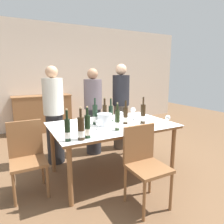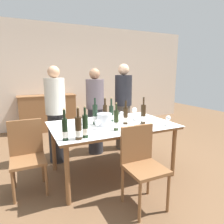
# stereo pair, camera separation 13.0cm
# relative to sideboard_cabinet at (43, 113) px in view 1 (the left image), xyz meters

# --- Properties ---
(ground_plane) EXTENTS (12.00, 12.00, 0.00)m
(ground_plane) POSITION_rel_sideboard_cabinet_xyz_m (0.54, -2.81, -0.47)
(ground_plane) COLOR brown
(back_wall) EXTENTS (8.00, 0.10, 2.80)m
(back_wall) POSITION_rel_sideboard_cabinet_xyz_m (0.54, 0.29, 0.93)
(back_wall) COLOR beige
(back_wall) RESTS_ON ground_plane
(sideboard_cabinet) EXTENTS (1.44, 0.46, 0.94)m
(sideboard_cabinet) POSITION_rel_sideboard_cabinet_xyz_m (0.00, 0.00, 0.00)
(sideboard_cabinet) COLOR brown
(sideboard_cabinet) RESTS_ON ground_plane
(dining_table) EXTENTS (1.76, 1.12, 0.78)m
(dining_table) POSITION_rel_sideboard_cabinet_xyz_m (0.54, -2.81, 0.24)
(dining_table) COLOR brown
(dining_table) RESTS_ON ground_plane
(ice_bucket) EXTENTS (0.22, 0.22, 0.17)m
(ice_bucket) POSITION_rel_sideboard_cabinet_xyz_m (0.41, -2.83, 0.40)
(ice_bucket) COLOR silver
(ice_bucket) RESTS_ON dining_table
(wine_bottle_0) EXTENTS (0.08, 0.08, 0.38)m
(wine_bottle_0) POSITION_rel_sideboard_cabinet_xyz_m (-0.09, -3.27, 0.43)
(wine_bottle_0) COLOR #332314
(wine_bottle_0) RESTS_ON dining_table
(wine_bottle_1) EXTENTS (0.07, 0.07, 0.35)m
(wine_bottle_1) POSITION_rel_sideboard_cabinet_xyz_m (0.72, -2.89, 0.43)
(wine_bottle_1) COLOR #332314
(wine_bottle_1) RESTS_ON dining_table
(wine_bottle_2) EXTENTS (0.07, 0.07, 0.37)m
(wine_bottle_2) POSITION_rel_sideboard_cabinet_xyz_m (-0.00, -3.24, 0.44)
(wine_bottle_2) COLOR black
(wine_bottle_2) RESTS_ON dining_table
(wine_bottle_3) EXTENTS (0.07, 0.07, 0.37)m
(wine_bottle_3) POSITION_rel_sideboard_cabinet_xyz_m (0.46, -3.12, 0.43)
(wine_bottle_3) COLOR #28381E
(wine_bottle_3) RESTS_ON dining_table
(wine_bottle_4) EXTENTS (0.06, 0.06, 0.38)m
(wine_bottle_4) POSITION_rel_sideboard_cabinet_xyz_m (0.50, -2.66, 0.44)
(wine_bottle_4) COLOR #332314
(wine_bottle_4) RESTS_ON dining_table
(wine_bottle_5) EXTENTS (0.07, 0.07, 0.40)m
(wine_bottle_5) POSITION_rel_sideboard_cabinet_xyz_m (0.96, -2.99, 0.44)
(wine_bottle_5) COLOR #332314
(wine_bottle_5) RESTS_ON dining_table
(wine_bottle_6) EXTENTS (0.07, 0.07, 0.39)m
(wine_bottle_6) POSITION_rel_sideboard_cabinet_xyz_m (0.32, -2.71, 0.44)
(wine_bottle_6) COLOR #1E3323
(wine_bottle_6) RESTS_ON dining_table
(wine_bottle_7) EXTENTS (0.06, 0.06, 0.36)m
(wine_bottle_7) POSITION_rel_sideboard_cabinet_xyz_m (-0.23, -3.23, 0.43)
(wine_bottle_7) COLOR black
(wine_bottle_7) RESTS_ON dining_table
(wine_bottle_8) EXTENTS (0.07, 0.07, 0.37)m
(wine_bottle_8) POSITION_rel_sideboard_cabinet_xyz_m (0.60, -2.66, 0.43)
(wine_bottle_8) COLOR #1E3323
(wine_bottle_8) RESTS_ON dining_table
(wine_glass_0) EXTENTS (0.08, 0.08, 0.14)m
(wine_glass_0) POSITION_rel_sideboard_cabinet_xyz_m (0.25, -2.99, 0.40)
(wine_glass_0) COLOR white
(wine_glass_0) RESTS_ON dining_table
(wine_glass_1) EXTENTS (0.08, 0.08, 0.15)m
(wine_glass_1) POSITION_rel_sideboard_cabinet_xyz_m (0.77, -2.67, 0.41)
(wine_glass_1) COLOR white
(wine_glass_1) RESTS_ON dining_table
(wine_glass_2) EXTENTS (0.07, 0.07, 0.14)m
(wine_glass_2) POSITION_rel_sideboard_cabinet_xyz_m (1.24, -3.22, 0.41)
(wine_glass_2) COLOR white
(wine_glass_2) RESTS_ON dining_table
(wine_glass_3) EXTENTS (0.09, 0.09, 0.16)m
(wine_glass_3) POSITION_rel_sideboard_cabinet_xyz_m (1.10, -2.53, 0.42)
(wine_glass_3) COLOR white
(wine_glass_3) RESTS_ON dining_table
(wine_glass_4) EXTENTS (0.08, 0.08, 0.15)m
(wine_glass_4) POSITION_rel_sideboard_cabinet_xyz_m (0.74, -3.12, 0.41)
(wine_glass_4) COLOR white
(wine_glass_4) RESTS_ON dining_table
(chair_near_front) EXTENTS (0.42, 0.42, 0.92)m
(chair_near_front) POSITION_rel_sideboard_cabinet_xyz_m (0.54, -3.60, 0.07)
(chair_near_front) COLOR brown
(chair_near_front) RESTS_ON ground_plane
(chair_left_end) EXTENTS (0.42, 0.42, 0.92)m
(chair_left_end) POSITION_rel_sideboard_cabinet_xyz_m (-0.63, -2.72, 0.05)
(chair_left_end) COLOR brown
(chair_left_end) RESTS_ON ground_plane
(person_host) EXTENTS (0.33, 0.33, 1.63)m
(person_host) POSITION_rel_sideboard_cabinet_xyz_m (-0.13, -2.01, 0.34)
(person_host) COLOR #262628
(person_host) RESTS_ON ground_plane
(person_guest_left) EXTENTS (0.33, 0.33, 1.60)m
(person_guest_left) POSITION_rel_sideboard_cabinet_xyz_m (0.60, -1.95, 0.33)
(person_guest_left) COLOR #2D2D33
(person_guest_left) RESTS_ON ground_plane
(person_guest_right) EXTENTS (0.33, 0.33, 1.68)m
(person_guest_right) POSITION_rel_sideboard_cabinet_xyz_m (1.19, -1.95, 0.38)
(person_guest_right) COLOR #51473D
(person_guest_right) RESTS_ON ground_plane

